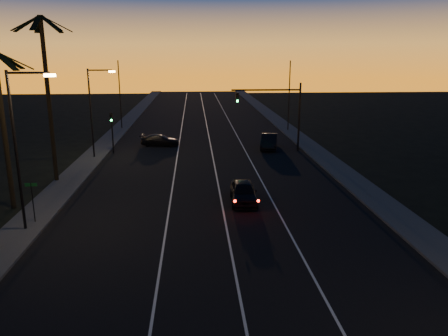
{
  "coord_description": "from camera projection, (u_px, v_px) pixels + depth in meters",
  "views": [
    {
      "loc": [
        -1.27,
        -3.96,
        9.81
      ],
      "look_at": [
        0.47,
        21.29,
        3.17
      ],
      "focal_mm": 35.0,
      "sensor_mm": 36.0,
      "label": 1
    }
  ],
  "objects": [
    {
      "name": "road",
      "position": [
        211.0,
        179.0,
        35.34
      ],
      "size": [
        20.0,
        170.0,
        0.01
      ],
      "primitive_type": "cube",
      "color": "black",
      "rests_on": "ground"
    },
    {
      "name": "sidewalk_left",
      "position": [
        70.0,
        181.0,
        34.58
      ],
      "size": [
        2.4,
        170.0,
        0.16
      ],
      "primitive_type": "cube",
      "color": "#3A3A37",
      "rests_on": "ground"
    },
    {
      "name": "sidewalk_right",
      "position": [
        346.0,
        175.0,
        36.07
      ],
      "size": [
        2.4,
        170.0,
        0.16
      ],
      "primitive_type": "cube",
      "color": "#3A3A37",
      "rests_on": "ground"
    },
    {
      "name": "lane_stripe_left",
      "position": [
        174.0,
        179.0,
        35.14
      ],
      "size": [
        0.12,
        160.0,
        0.01
      ],
      "primitive_type": "cube",
      "color": "silver",
      "rests_on": "road"
    },
    {
      "name": "lane_stripe_mid",
      "position": [
        217.0,
        178.0,
        35.37
      ],
      "size": [
        0.12,
        160.0,
        0.01
      ],
      "primitive_type": "cube",
      "color": "silver",
      "rests_on": "road"
    },
    {
      "name": "lane_stripe_right",
      "position": [
        260.0,
        178.0,
        35.61
      ],
      "size": [
        0.12,
        160.0,
        0.01
      ],
      "primitive_type": "cube",
      "color": "silver",
      "rests_on": "road"
    },
    {
      "name": "palm_mid",
      "position": [
        2.0,
        113.0,
        27.09
      ],
      "size": [
        4.25,
        4.16,
        10.03
      ],
      "color": "black",
      "rests_on": "ground"
    },
    {
      "name": "palm_far",
      "position": [
        47.0,
        84.0,
        32.6
      ],
      "size": [
        4.25,
        4.16,
        12.53
      ],
      "color": "black",
      "rests_on": "ground"
    },
    {
      "name": "streetlight_left_near",
      "position": [
        20.0,
        139.0,
        23.63
      ],
      "size": [
        2.55,
        0.26,
        9.0
      ],
      "color": "black",
      "rests_on": "ground"
    },
    {
      "name": "streetlight_left_far",
      "position": [
        94.0,
        106.0,
        41.07
      ],
      "size": [
        2.55,
        0.26,
        8.5
      ],
      "color": "black",
      "rests_on": "ground"
    },
    {
      "name": "street_sign",
      "position": [
        32.0,
        198.0,
        25.52
      ],
      "size": [
        0.7,
        0.06,
        2.6
      ],
      "color": "black",
      "rests_on": "ground"
    },
    {
      "name": "signal_mast",
      "position": [
        277.0,
        105.0,
        44.25
      ],
      "size": [
        7.1,
        0.41,
        7.0
      ],
      "color": "black",
      "rests_on": "ground"
    },
    {
      "name": "signal_post",
      "position": [
        112.0,
        125.0,
        43.61
      ],
      "size": [
        0.28,
        0.37,
        4.2
      ],
      "color": "black",
      "rests_on": "ground"
    },
    {
      "name": "far_pole_left",
      "position": [
        120.0,
        95.0,
        57.6
      ],
      "size": [
        0.14,
        0.14,
        9.0
      ],
      "primitive_type": "cylinder",
      "color": "black",
      "rests_on": "ground"
    },
    {
      "name": "far_pole_right",
      "position": [
        289.0,
        96.0,
        56.17
      ],
      "size": [
        0.14,
        0.14,
        9.0
      ],
      "primitive_type": "cylinder",
      "color": "black",
      "rests_on": "ground"
    },
    {
      "name": "lead_car",
      "position": [
        243.0,
        192.0,
        29.57
      ],
      "size": [
        1.86,
        4.83,
        1.46
      ],
      "color": "black",
      "rests_on": "road"
    },
    {
      "name": "right_car",
      "position": [
        269.0,
        141.0,
        46.43
      ],
      "size": [
        2.57,
        4.92,
        1.54
      ],
      "color": "black",
      "rests_on": "road"
    },
    {
      "name": "cross_car",
      "position": [
        160.0,
        140.0,
        47.94
      ],
      "size": [
        4.43,
        2.33,
        1.22
      ],
      "color": "black",
      "rests_on": "road"
    }
  ]
}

